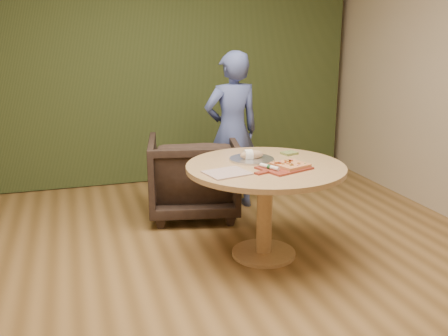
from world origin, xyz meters
TOP-DOWN VIEW (x-y plane):
  - room_shell at (0.00, 0.00)m, footprint 5.04×6.04m
  - curtain at (0.00, 2.90)m, footprint 4.80×0.14m
  - pedestal_table at (0.49, 0.55)m, footprint 1.23×1.23m
  - pizza_paddle at (0.57, 0.40)m, footprint 0.47×0.38m
  - flatbread_pizza at (0.63, 0.41)m, footprint 0.28×0.28m
  - cutlery_roll at (0.46, 0.39)m, footprint 0.11×0.19m
  - newspaper at (0.14, 0.41)m, footprint 0.35×0.31m
  - serving_tray at (0.44, 0.72)m, footprint 0.36×0.36m
  - bread_roll at (0.43, 0.72)m, footprint 0.19×0.09m
  - green_packet at (0.81, 0.81)m, footprint 0.14×0.13m
  - armchair at (0.18, 1.62)m, footprint 0.97×0.93m
  - person_standing at (0.60, 1.72)m, footprint 0.60×0.43m

SIDE VIEW (x-z plane):
  - armchair at x=0.18m, z-range 0.00..0.85m
  - pedestal_table at x=0.49m, z-range 0.23..0.98m
  - newspaper at x=0.14m, z-range 0.75..0.76m
  - serving_tray at x=0.44m, z-range 0.75..0.77m
  - pizza_paddle at x=0.57m, z-range 0.75..0.77m
  - green_packet at x=0.81m, z-range 0.75..0.77m
  - flatbread_pizza at x=0.63m, z-range 0.76..0.80m
  - cutlery_roll at x=0.46m, z-range 0.76..0.80m
  - person_standing at x=0.60m, z-range 0.00..1.56m
  - bread_roll at x=0.43m, z-range 0.75..0.84m
  - room_shell at x=0.00m, z-range -0.02..2.82m
  - curtain at x=0.00m, z-range 0.01..2.79m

